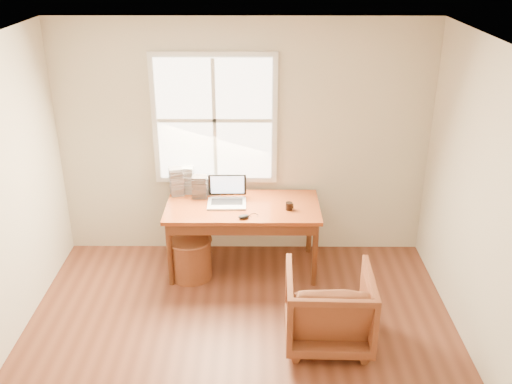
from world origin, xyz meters
TOP-DOWN VIEW (x-y plane):
  - room_shell at (-0.02, 0.16)m, footprint 4.04×4.54m
  - desk at (0.00, 1.80)m, footprint 1.60×0.80m
  - armchair at (0.78, 0.58)m, footprint 0.77×0.79m
  - wicker_stool at (-0.55, 1.61)m, footprint 0.53×0.53m
  - laptop at (-0.17, 1.81)m, footprint 0.44×0.46m
  - mouse at (0.02, 1.50)m, footprint 0.13×0.11m
  - coffee_mug at (0.48, 1.70)m, footprint 0.09×0.09m
  - cd_stack_a at (-0.61, 2.13)m, footprint 0.16×0.14m
  - cd_stack_b at (-0.47, 2.00)m, footprint 0.16×0.14m
  - cd_stack_c at (-0.72, 2.06)m, footprint 0.17×0.16m
  - cd_stack_d at (-0.32, 2.11)m, footprint 0.16×0.15m

SIDE VIEW (x-z plane):
  - wicker_stool at x=-0.55m, z-range 0.00..0.44m
  - armchair at x=0.78m, z-range 0.00..0.70m
  - desk at x=0.00m, z-range 0.71..0.75m
  - mouse at x=0.02m, z-range 0.75..0.79m
  - coffee_mug at x=0.48m, z-range 0.75..0.83m
  - cd_stack_d at x=-0.32m, z-range 0.75..0.94m
  - cd_stack_b at x=-0.47m, z-range 0.75..0.99m
  - cd_stack_a at x=-0.61m, z-range 0.75..1.05m
  - cd_stack_c at x=-0.72m, z-range 0.75..1.06m
  - laptop at x=-0.17m, z-range 0.75..1.07m
  - room_shell at x=-0.02m, z-range 0.00..2.64m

